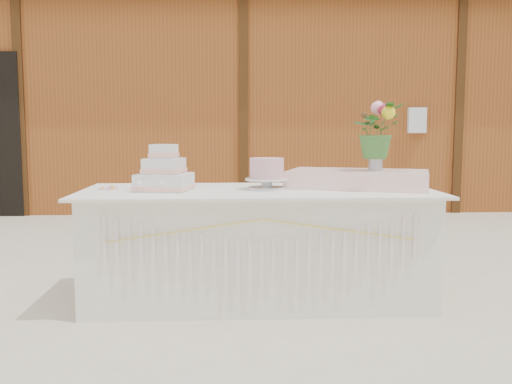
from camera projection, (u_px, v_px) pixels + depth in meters
ground at (258, 299)px, 3.98m from camera, size 80.00×80.00×0.00m
barn at (240, 100)px, 9.74m from camera, size 12.60×4.60×3.30m
cake_table at (258, 245)px, 3.93m from camera, size 2.40×1.00×0.77m
wedding_cake at (164, 175)px, 3.84m from camera, size 0.41×0.41×0.31m
pink_cake_stand at (267, 172)px, 3.90m from camera, size 0.30×0.30×0.21m
satin_runner at (358, 179)px, 4.02m from camera, size 1.08×0.83×0.12m
flower_vase at (376, 161)px, 4.00m from camera, size 0.10×0.10×0.13m
bouquet at (376, 124)px, 3.97m from camera, size 0.46×0.44×0.39m
loose_flowers at (114, 187)px, 4.00m from camera, size 0.24×0.36×0.02m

